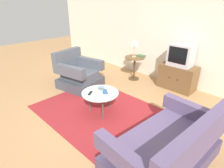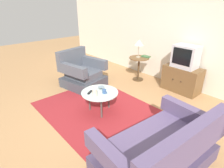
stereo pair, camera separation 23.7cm
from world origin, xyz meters
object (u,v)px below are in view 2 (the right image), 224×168
at_px(couch, 159,151).
at_px(bowl, 101,88).
at_px(mug, 104,91).
at_px(television, 186,56).
at_px(vase, 95,91).
at_px(tv_remote_dark, 90,92).
at_px(coffee_table, 100,94).
at_px(armchair, 82,74).
at_px(tv_stand, 182,79).
at_px(book, 146,56).
at_px(side_table, 139,64).
at_px(table_lamp, 139,43).

bearing_deg(couch, bowl, 81.47).
height_order(mug, bowl, mug).
height_order(television, mug, television).
height_order(vase, tv_remote_dark, vase).
bearing_deg(tv_remote_dark, coffee_table, -63.66).
distance_m(armchair, vase, 1.52).
bearing_deg(tv_stand, armchair, -139.04).
bearing_deg(coffee_table, vase, -65.66).
bearing_deg(coffee_table, television, 74.23).
xyz_separation_m(couch, book, (-2.06, 2.26, 0.38)).
bearing_deg(tv_remote_dark, book, -20.41).
bearing_deg(coffee_table, tv_stand, 74.23).
relative_size(coffee_table, tv_remote_dark, 4.75).
relative_size(couch, mug, 13.48).
bearing_deg(side_table, couch, -44.21).
xyz_separation_m(vase, bowl, (-0.16, 0.28, -0.08)).
bearing_deg(vase, armchair, 156.31).
distance_m(television, bowl, 2.11).
distance_m(armchair, couch, 2.97).
height_order(television, bowl, television).
xyz_separation_m(armchair, side_table, (0.73, 1.37, 0.15)).
bearing_deg(bowl, television, 71.21).
bearing_deg(coffee_table, tv_remote_dark, -123.27).
bearing_deg(coffee_table, table_lamp, 108.27).
distance_m(side_table, bowl, 1.76).
bearing_deg(bowl, mug, -21.16).
bearing_deg(table_lamp, couch, -43.64).
distance_m(armchair, bowl, 1.27).
xyz_separation_m(tv_stand, bowl, (-0.67, -1.96, 0.15)).
xyz_separation_m(armchair, coffee_table, (1.30, -0.43, 0.07)).
bearing_deg(table_lamp, bowl, -73.20).
bearing_deg(bowl, coffee_table, -52.37).
height_order(coffee_table, tv_remote_dark, tv_remote_dark).
bearing_deg(mug, tv_remote_dark, -135.62).
bearing_deg(armchair, television, 119.69).
height_order(side_table, television, television).
distance_m(side_table, table_lamp, 0.57).
relative_size(side_table, book, 2.73).
relative_size(tv_stand, book, 3.66).
xyz_separation_m(table_lamp, bowl, (0.51, -1.67, -0.58)).
bearing_deg(table_lamp, side_table, 40.43).
relative_size(armchair, television, 1.99).
height_order(bowl, tv_remote_dark, bowl).
bearing_deg(couch, vase, 90.48).
bearing_deg(tv_stand, coffee_table, -105.77).
bearing_deg(side_table, mug, -69.42).
distance_m(mug, tv_remote_dark, 0.28).
bearing_deg(bowl, vase, -60.14).
xyz_separation_m(table_lamp, book, (0.11, 0.19, -0.37)).
distance_m(coffee_table, side_table, 1.89).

